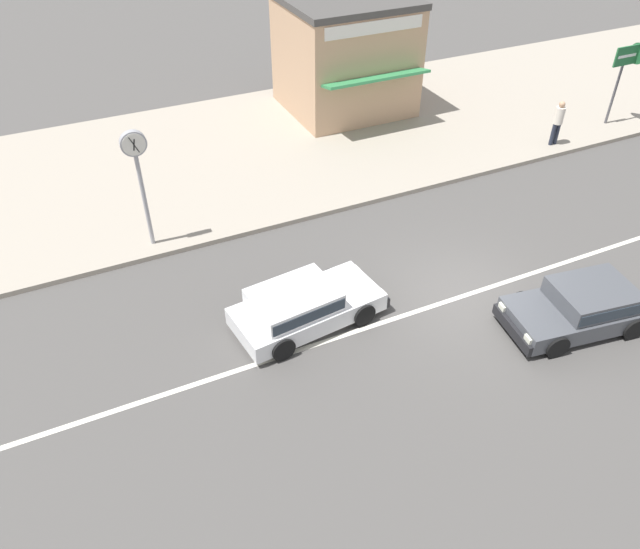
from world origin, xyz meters
name	(u,v)px	position (x,y,z in m)	size (l,w,h in m)	color
ground_plane	(467,295)	(0.00, 0.00, 0.00)	(160.00, 160.00, 0.00)	#4C4947
lane_centre_stripe	(467,295)	(0.00, 0.00, 0.00)	(50.40, 0.14, 0.01)	silver
kerb_strip	(311,138)	(0.00, 10.04, 0.07)	(68.00, 10.00, 0.15)	#9E9384
hatchback_dark_grey_0	(582,305)	(1.82, -2.07, 0.59)	(3.73, 2.19, 1.10)	#47494F
hatchback_white_1	(303,305)	(-4.38, 0.84, 0.59)	(3.96, 2.11, 1.10)	white
street_clock	(137,161)	(-7.00, 5.66, 2.79)	(0.69, 0.22, 3.50)	#9E9EA3
arrow_signboard	(636,57)	(11.55, 6.20, 2.68)	(1.44, 0.78, 3.04)	#4C4C51
pedestrian_by_shop	(558,120)	(7.85, 5.69, 1.11)	(0.34, 0.34, 1.65)	#232838
shopfront_corner_warung	(345,54)	(2.40, 11.98, 2.31)	(4.66, 5.13, 4.30)	tan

